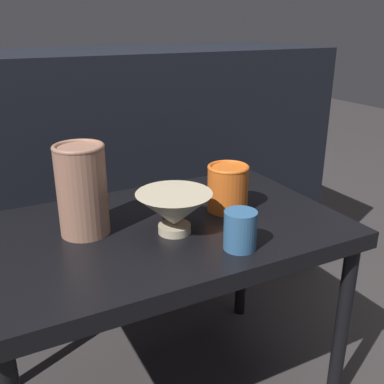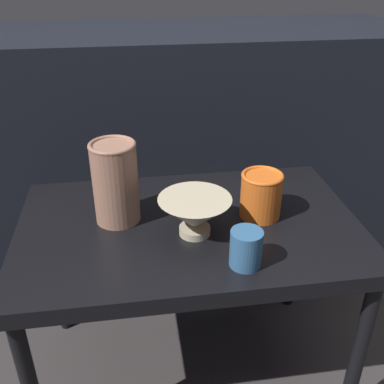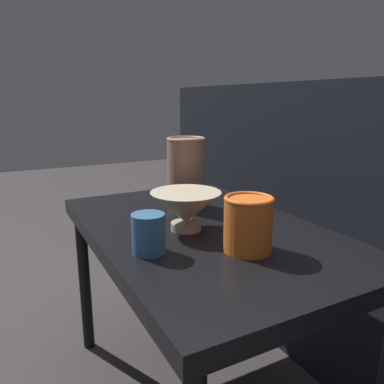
{
  "view_description": "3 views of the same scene",
  "coord_description": "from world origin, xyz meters",
  "px_view_note": "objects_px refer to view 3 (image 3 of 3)",
  "views": [
    {
      "loc": [
        -0.38,
        -0.88,
        0.96
      ],
      "look_at": [
        0.04,
        -0.08,
        0.62
      ],
      "focal_mm": 42.0,
      "sensor_mm": 36.0,
      "label": 1
    },
    {
      "loc": [
        -0.13,
        -0.92,
        1.12
      ],
      "look_at": [
        0.0,
        -0.02,
        0.61
      ],
      "focal_mm": 42.0,
      "sensor_mm": 36.0,
      "label": 2
    },
    {
      "loc": [
        0.77,
        -0.44,
        0.82
      ],
      "look_at": [
        0.04,
        -0.05,
        0.62
      ],
      "focal_mm": 35.0,
      "sensor_mm": 36.0,
      "label": 3
    }
  ],
  "objects_px": {
    "vase_textured_left": "(186,172)",
    "cup": "(148,234)",
    "vase_colorful_right": "(248,223)",
    "bowl": "(186,208)"
  },
  "relations": [
    {
      "from": "vase_textured_left",
      "to": "cup",
      "type": "bearing_deg",
      "value": -39.88
    },
    {
      "from": "vase_colorful_right",
      "to": "cup",
      "type": "distance_m",
      "value": 0.21
    },
    {
      "from": "vase_colorful_right",
      "to": "bowl",
      "type": "bearing_deg",
      "value": -162.01
    },
    {
      "from": "vase_textured_left",
      "to": "cup",
      "type": "height_order",
      "value": "vase_textured_left"
    },
    {
      "from": "vase_textured_left",
      "to": "cup",
      "type": "relative_size",
      "value": 2.45
    },
    {
      "from": "vase_textured_left",
      "to": "vase_colorful_right",
      "type": "height_order",
      "value": "vase_textured_left"
    },
    {
      "from": "bowl",
      "to": "vase_colorful_right",
      "type": "bearing_deg",
      "value": 17.99
    },
    {
      "from": "vase_colorful_right",
      "to": "cup",
      "type": "relative_size",
      "value": 1.4
    },
    {
      "from": "bowl",
      "to": "cup",
      "type": "bearing_deg",
      "value": -55.92
    },
    {
      "from": "bowl",
      "to": "vase_textured_left",
      "type": "height_order",
      "value": "vase_textured_left"
    }
  ]
}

